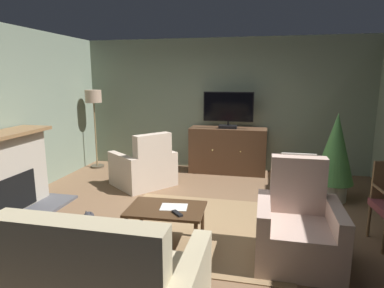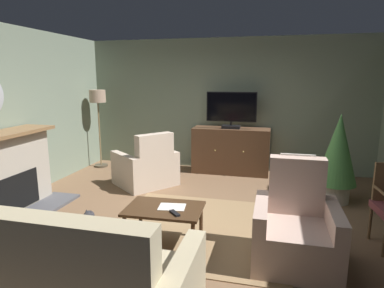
# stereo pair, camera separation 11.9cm
# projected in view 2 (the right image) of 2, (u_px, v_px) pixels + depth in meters

# --- Properties ---
(ground_plane) EXTENTS (6.46, 6.16, 0.04)m
(ground_plane) POSITION_uv_depth(u_px,v_px,m) (194.00, 224.00, 4.42)
(ground_plane) COLOR brown
(wall_back) EXTENTS (6.46, 0.10, 2.69)m
(wall_back) POSITION_uv_depth(u_px,v_px,m) (226.00, 105.00, 6.84)
(wall_back) COLOR gray
(wall_back) RESTS_ON ground_plane
(rug_central) EXTENTS (2.23, 2.11, 0.01)m
(rug_central) POSITION_uv_depth(u_px,v_px,m) (199.00, 228.00, 4.24)
(rug_central) COLOR #8E704C
(rug_central) RESTS_ON ground_plane
(fireplace) EXTENTS (0.87, 1.63, 1.17)m
(fireplace) POSITION_uv_depth(u_px,v_px,m) (6.00, 175.00, 4.63)
(fireplace) COLOR #4C4C51
(fireplace) RESTS_ON ground_plane
(tv_cabinet) EXTENTS (1.52, 0.53, 0.92)m
(tv_cabinet) POSITION_uv_depth(u_px,v_px,m) (231.00, 152.00, 6.65)
(tv_cabinet) COLOR #402A1C
(tv_cabinet) RESTS_ON ground_plane
(television) EXTENTS (0.98, 0.20, 0.72)m
(television) POSITION_uv_depth(u_px,v_px,m) (231.00, 109.00, 6.43)
(television) COLOR black
(television) RESTS_ON tv_cabinet
(coffee_table) EXTENTS (0.89, 0.62, 0.46)m
(coffee_table) POSITION_uv_depth(u_px,v_px,m) (164.00, 212.00, 3.75)
(coffee_table) COLOR #422B19
(coffee_table) RESTS_ON ground_plane
(tv_remote) EXTENTS (0.15, 0.16, 0.02)m
(tv_remote) POSITION_uv_depth(u_px,v_px,m) (175.00, 213.00, 3.56)
(tv_remote) COLOR black
(tv_remote) RESTS_ON coffee_table
(folded_newspaper) EXTENTS (0.33, 0.26, 0.01)m
(folded_newspaper) POSITION_uv_depth(u_px,v_px,m) (172.00, 207.00, 3.75)
(folded_newspaper) COLOR silver
(folded_newspaper) RESTS_ON coffee_table
(sofa_floral) EXTENTS (1.52, 0.88, 1.01)m
(sofa_floral) POSITION_uv_depth(u_px,v_px,m) (95.00, 287.00, 2.51)
(sofa_floral) COLOR tan
(sofa_floral) RESTS_ON ground_plane
(armchair_facing_sofa) EXTENTS (0.85, 0.83, 1.08)m
(armchair_facing_sofa) POSITION_uv_depth(u_px,v_px,m) (296.00, 231.00, 3.43)
(armchair_facing_sofa) COLOR #BC9E8E
(armchair_facing_sofa) RESTS_ON ground_plane
(armchair_near_window) EXTENTS (1.25, 1.27, 0.97)m
(armchair_near_window) POSITION_uv_depth(u_px,v_px,m) (147.00, 168.00, 5.91)
(armchair_near_window) COLOR #C6B29E
(armchair_near_window) RESTS_ON ground_plane
(potted_plant_small_fern_corner) EXTENTS (0.60, 0.60, 1.38)m
(potted_plant_small_fern_corner) POSITION_uv_depth(u_px,v_px,m) (338.00, 155.00, 5.02)
(potted_plant_small_fern_corner) COLOR beige
(potted_plant_small_fern_corner) RESTS_ON ground_plane
(cat) EXTENTS (0.24, 0.70, 0.21)m
(cat) POSITION_uv_depth(u_px,v_px,m) (79.00, 224.00, 4.15)
(cat) COLOR #2D2D33
(cat) RESTS_ON ground_plane
(floor_lamp) EXTENTS (0.34, 0.34, 1.65)m
(floor_lamp) POSITION_uv_depth(u_px,v_px,m) (98.00, 104.00, 6.93)
(floor_lamp) COLOR #4C4233
(floor_lamp) RESTS_ON ground_plane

